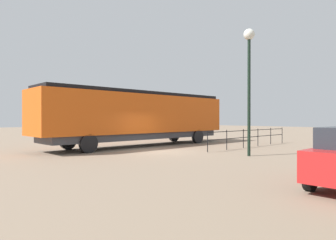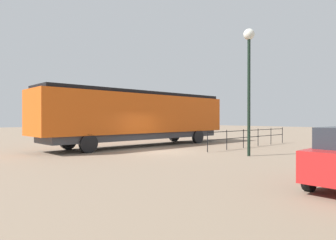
{
  "view_description": "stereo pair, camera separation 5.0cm",
  "coord_description": "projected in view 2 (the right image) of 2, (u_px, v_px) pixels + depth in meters",
  "views": [
    {
      "loc": [
        13.26,
        -11.91,
        1.99
      ],
      "look_at": [
        -0.52,
        1.18,
        1.9
      ],
      "focal_mm": 31.33,
      "sensor_mm": 36.0,
      "label": 1
    },
    {
      "loc": [
        13.29,
        -11.88,
        1.99
      ],
      "look_at": [
        -0.52,
        1.18,
        1.9
      ],
      "focal_mm": 31.33,
      "sensor_mm": 36.0,
      "label": 2
    }
  ],
  "objects": [
    {
      "name": "platform_fence",
      "position": [
        251.0,
        135.0,
        20.65
      ],
      "size": [
        0.05,
        9.74,
        1.27
      ],
      "color": "black",
      "rests_on": "ground_plane"
    },
    {
      "name": "ground_plane",
      "position": [
        160.0,
        151.0,
        17.83
      ],
      "size": [
        120.0,
        120.0,
        0.0
      ],
      "primitive_type": "plane",
      "color": "#84705B"
    },
    {
      "name": "locomotive",
      "position": [
        145.0,
        116.0,
        21.62
      ],
      "size": [
        3.02,
        15.12,
        3.92
      ],
      "color": "#D15114",
      "rests_on": "ground_plane"
    },
    {
      "name": "lamp_post",
      "position": [
        249.0,
        62.0,
        15.55
      ],
      "size": [
        0.59,
        0.59,
        6.77
      ],
      "color": "black",
      "rests_on": "ground_plane"
    }
  ]
}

